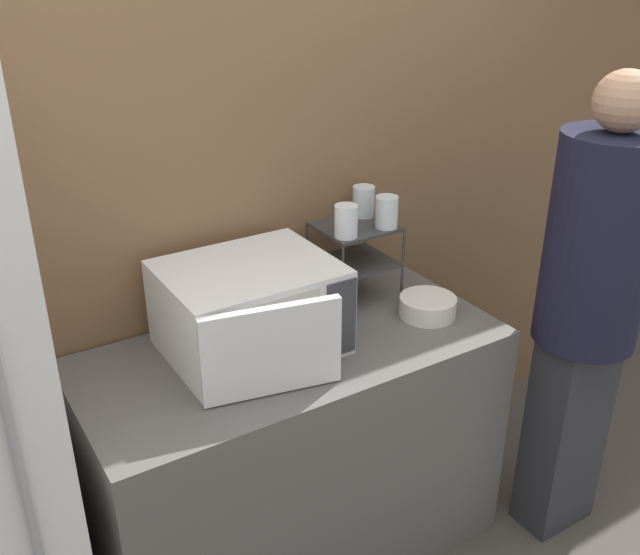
{
  "coord_description": "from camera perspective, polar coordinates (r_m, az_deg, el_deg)",
  "views": [
    {
      "loc": [
        -1.01,
        -1.45,
        2.11
      ],
      "look_at": [
        0.13,
        0.37,
        1.09
      ],
      "focal_mm": 40.0,
      "sensor_mm": 36.0,
      "label": 1
    }
  ],
  "objects": [
    {
      "name": "glass_front_right",
      "position": [
        2.56,
        5.35,
        5.25
      ],
      "size": [
        0.08,
        0.08,
        0.11
      ],
      "color": "silver",
      "rests_on": "dish_rack"
    },
    {
      "name": "bowl",
      "position": [
        2.59,
        8.6,
        -2.32
      ],
      "size": [
        0.2,
        0.2,
        0.07
      ],
      "color": "silver",
      "rests_on": "counter"
    },
    {
      "name": "wall_back",
      "position": [
        2.52,
        -6.72,
        6.41
      ],
      "size": [
        8.0,
        0.06,
        2.6
      ],
      "color": "brown",
      "rests_on": "ground_plane"
    },
    {
      "name": "glass_back_right",
      "position": [
        2.66,
        3.5,
        6.11
      ],
      "size": [
        0.08,
        0.08,
        0.11
      ],
      "color": "silver",
      "rests_on": "dish_rack"
    },
    {
      "name": "microwave",
      "position": [
        2.31,
        -5.57,
        -2.57
      ],
      "size": [
        0.55,
        0.55,
        0.3
      ],
      "color": "silver",
      "rests_on": "counter"
    },
    {
      "name": "counter",
      "position": [
        2.64,
        -2.07,
        -13.77
      ],
      "size": [
        1.43,
        0.68,
        0.89
      ],
      "color": "#595654",
      "rests_on": "ground_plane"
    },
    {
      "name": "person",
      "position": [
        2.64,
        20.74,
        -1.47
      ],
      "size": [
        0.36,
        0.36,
        1.76
      ],
      "color": "#2D2D33",
      "rests_on": "ground_plane"
    },
    {
      "name": "dish_rack",
      "position": [
        2.62,
        2.8,
        2.55
      ],
      "size": [
        0.28,
        0.25,
        0.29
      ],
      "color": "#333333",
      "rests_on": "counter"
    },
    {
      "name": "glass_front_left",
      "position": [
        2.47,
        2.1,
        4.53
      ],
      "size": [
        0.08,
        0.08,
        0.11
      ],
      "color": "silver",
      "rests_on": "dish_rack"
    }
  ]
}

